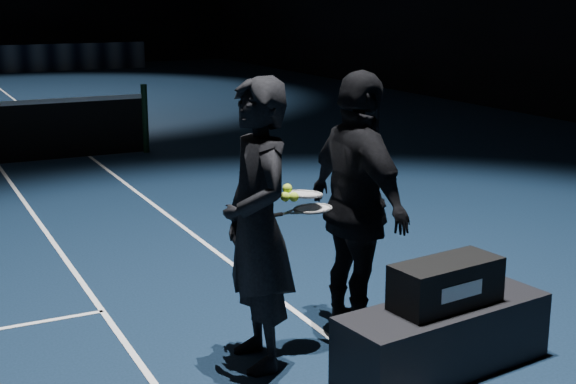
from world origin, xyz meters
name	(u,v)px	position (x,y,z in m)	size (l,w,h in m)	color
net_post_right	(145,119)	(6.40, 0.00, 0.55)	(0.10, 0.10, 1.10)	black
player_bench	(443,337)	(5.93, -8.43, 0.23)	(1.54, 0.51, 0.46)	black
racket_bag	(446,283)	(5.93, -8.43, 0.61)	(0.77, 0.33, 0.31)	black
bag_signature	(462,291)	(5.93, -8.60, 0.61)	(0.36, 0.00, 0.10)	white
player_a	(257,225)	(4.86, -7.78, 0.98)	(0.72, 0.47, 1.97)	black
player_b	(358,207)	(5.70, -7.68, 0.98)	(1.15, 0.48, 1.97)	black
racket_lower	(313,209)	(5.30, -7.73, 1.03)	(0.68, 0.22, 0.03)	black
racket_upper	(304,194)	(5.25, -7.70, 1.13)	(0.68, 0.22, 0.03)	black
tennis_balls	(289,194)	(5.11, -7.75, 1.16)	(0.12, 0.10, 0.12)	#CCE831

